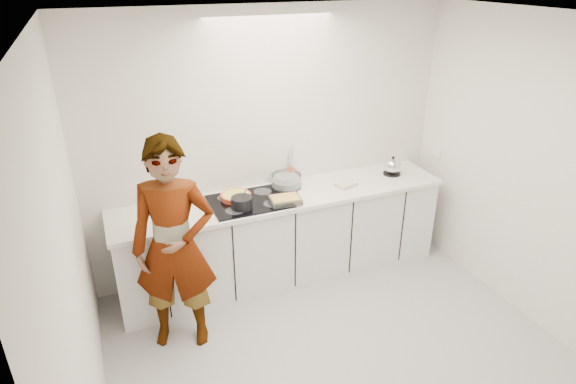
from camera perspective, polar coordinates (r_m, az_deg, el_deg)
name	(u,v)px	position (r m, az deg, el deg)	size (l,w,h in m)	color
floor	(343,359)	(4.15, 6.56, -19.07)	(3.60, 3.20, 0.00)	#AAAAAA
ceiling	(365,20)	(2.99, 9.14, 19.44)	(3.60, 3.20, 0.00)	white
wall_back	(271,146)	(4.70, -2.01, 5.50)	(3.60, 0.00, 2.60)	silver
wall_left	(73,276)	(3.01, -24.08, -9.04)	(0.00, 3.20, 2.60)	silver
wall_right	(541,178)	(4.51, 27.83, 1.52)	(0.02, 3.20, 2.60)	silver
base_cabinets	(284,238)	(4.80, -0.50, -5.47)	(3.20, 0.58, 0.87)	white
countertop	(284,197)	(4.59, -0.52, -0.57)	(3.24, 0.64, 0.04)	white
hob	(249,201)	(4.45, -4.61, -1.11)	(0.72, 0.54, 0.01)	black
tart_dish	(236,196)	(4.49, -6.21, -0.49)	(0.32, 0.32, 0.05)	#CF482E
saucepan	(242,203)	(4.30, -5.49, -1.26)	(0.24, 0.24, 0.18)	black
baking_dish	(285,200)	(4.38, -0.36, -0.91)	(0.30, 0.23, 0.05)	silver
mixing_bowl	(286,181)	(4.71, -0.20, 1.26)	(0.31, 0.31, 0.14)	silver
tea_towel	(346,184)	(4.79, 6.90, 0.89)	(0.20, 0.14, 0.03)	white
kettle	(392,167)	(5.12, 12.26, 2.95)	(0.21, 0.21, 0.20)	black
utensil_crock	(291,175)	(4.84, 0.33, 1.98)	(0.11, 0.11, 0.13)	#D75016
cook	(174,247)	(3.88, -13.33, -6.36)	(0.66, 0.43, 1.80)	white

